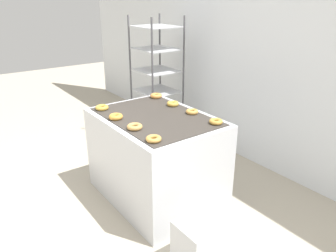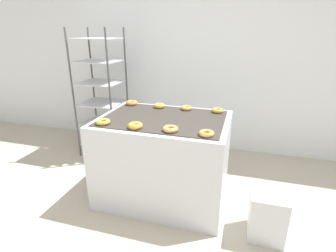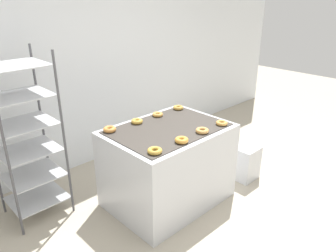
{
  "view_description": "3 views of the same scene",
  "coord_description": "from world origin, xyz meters",
  "px_view_note": "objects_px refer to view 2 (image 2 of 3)",
  "views": [
    {
      "loc": [
        2.42,
        -0.92,
        1.94
      ],
      "look_at": [
        0.0,
        0.86,
        0.74
      ],
      "focal_mm": 35.0,
      "sensor_mm": 36.0,
      "label": 1
    },
    {
      "loc": [
        0.72,
        -1.58,
        1.68
      ],
      "look_at": [
        0.0,
        0.86,
        0.74
      ],
      "focal_mm": 28.0,
      "sensor_mm": 36.0,
      "label": 2
    },
    {
      "loc": [
        -2.15,
        -1.52,
        2.19
      ],
      "look_at": [
        0.0,
        0.71,
        0.9
      ],
      "focal_mm": 35.0,
      "sensor_mm": 36.0,
      "label": 3
    }
  ],
  "objects_px": {
    "fryer_machine": "(164,158)",
    "glaze_bin": "(267,215)",
    "donut_near_right": "(207,133)",
    "donut_near_midleft": "(135,126)",
    "baking_rack_cart": "(101,93)",
    "donut_far_midright": "(187,108)",
    "donut_far_left": "(132,103)",
    "donut_near_midright": "(171,129)",
    "donut_near_left": "(103,122)",
    "donut_far_right": "(218,111)",
    "donut_far_midleft": "(159,106)"
  },
  "relations": [
    {
      "from": "donut_far_right",
      "to": "fryer_machine",
      "type": "bearing_deg",
      "value": -145.98
    },
    {
      "from": "donut_far_midleft",
      "to": "donut_near_right",
      "type": "bearing_deg",
      "value": -46.76
    },
    {
      "from": "donut_far_midright",
      "to": "donut_far_right",
      "type": "height_order",
      "value": "donut_far_right"
    },
    {
      "from": "donut_near_midright",
      "to": "donut_near_right",
      "type": "distance_m",
      "value": 0.3
    },
    {
      "from": "fryer_machine",
      "to": "donut_near_right",
      "type": "bearing_deg",
      "value": -35.49
    },
    {
      "from": "donut_near_midleft",
      "to": "donut_far_right",
      "type": "distance_m",
      "value": 0.92
    },
    {
      "from": "donut_far_left",
      "to": "glaze_bin",
      "type": "bearing_deg",
      "value": -23.71
    },
    {
      "from": "donut_near_left",
      "to": "donut_near_midleft",
      "type": "bearing_deg",
      "value": -2.56
    },
    {
      "from": "donut_near_midleft",
      "to": "donut_near_left",
      "type": "bearing_deg",
      "value": 177.44
    },
    {
      "from": "donut_near_midleft",
      "to": "donut_far_midleft",
      "type": "bearing_deg",
      "value": 89.92
    },
    {
      "from": "fryer_machine",
      "to": "donut_near_midright",
      "type": "height_order",
      "value": "donut_near_midright"
    },
    {
      "from": "baking_rack_cart",
      "to": "donut_near_right",
      "type": "distance_m",
      "value": 1.97
    },
    {
      "from": "donut_near_midleft",
      "to": "donut_far_midright",
      "type": "bearing_deg",
      "value": 65.49
    },
    {
      "from": "glaze_bin",
      "to": "donut_near_right",
      "type": "distance_m",
      "value": 0.88
    },
    {
      "from": "donut_near_right",
      "to": "donut_far_left",
      "type": "relative_size",
      "value": 0.95
    },
    {
      "from": "donut_near_right",
      "to": "donut_far_left",
      "type": "height_order",
      "value": "donut_far_left"
    },
    {
      "from": "donut_far_midleft",
      "to": "donut_far_right",
      "type": "height_order",
      "value": "donut_far_midleft"
    },
    {
      "from": "baking_rack_cart",
      "to": "donut_far_midright",
      "type": "height_order",
      "value": "baking_rack_cart"
    },
    {
      "from": "donut_far_midright",
      "to": "baking_rack_cart",
      "type": "bearing_deg",
      "value": 159.94
    },
    {
      "from": "donut_far_midright",
      "to": "donut_near_midleft",
      "type": "bearing_deg",
      "value": -114.51
    },
    {
      "from": "glaze_bin",
      "to": "donut_far_left",
      "type": "bearing_deg",
      "value": 156.29
    },
    {
      "from": "donut_near_right",
      "to": "donut_far_left",
      "type": "bearing_deg",
      "value": 144.68
    },
    {
      "from": "fryer_machine",
      "to": "donut_near_left",
      "type": "relative_size",
      "value": 9.54
    },
    {
      "from": "baking_rack_cart",
      "to": "donut_far_midright",
      "type": "bearing_deg",
      "value": -20.06
    },
    {
      "from": "baking_rack_cart",
      "to": "donut_near_right",
      "type": "relative_size",
      "value": 13.77
    },
    {
      "from": "baking_rack_cart",
      "to": "donut_far_midleft",
      "type": "distance_m",
      "value": 1.1
    },
    {
      "from": "donut_near_left",
      "to": "donut_far_right",
      "type": "bearing_deg",
      "value": 34.19
    },
    {
      "from": "donut_near_midright",
      "to": "donut_near_right",
      "type": "height_order",
      "value": "donut_near_midright"
    },
    {
      "from": "fryer_machine",
      "to": "donut_near_left",
      "type": "distance_m",
      "value": 0.73
    },
    {
      "from": "donut_far_midleft",
      "to": "donut_near_left",
      "type": "bearing_deg",
      "value": -116.58
    },
    {
      "from": "glaze_bin",
      "to": "donut_near_midright",
      "type": "distance_m",
      "value": 1.09
    },
    {
      "from": "donut_near_midright",
      "to": "donut_far_midleft",
      "type": "height_order",
      "value": "donut_far_midleft"
    },
    {
      "from": "glaze_bin",
      "to": "donut_far_right",
      "type": "distance_m",
      "value": 1.08
    },
    {
      "from": "fryer_machine",
      "to": "donut_near_midleft",
      "type": "relative_size",
      "value": 9.7
    },
    {
      "from": "fryer_machine",
      "to": "glaze_bin",
      "type": "xyz_separation_m",
      "value": [
        1.01,
        -0.32,
        -0.23
      ]
    },
    {
      "from": "fryer_machine",
      "to": "donut_near_right",
      "type": "distance_m",
      "value": 0.73
    },
    {
      "from": "donut_near_midleft",
      "to": "donut_far_left",
      "type": "height_order",
      "value": "same"
    },
    {
      "from": "donut_near_right",
      "to": "donut_far_midleft",
      "type": "relative_size",
      "value": 1.0
    },
    {
      "from": "donut_near_midright",
      "to": "donut_far_midleft",
      "type": "xyz_separation_m",
      "value": [
        -0.31,
        0.64,
        0.0
      ]
    },
    {
      "from": "baking_rack_cart",
      "to": "fryer_machine",
      "type": "bearing_deg",
      "value": -35.01
    },
    {
      "from": "donut_far_midright",
      "to": "donut_far_midleft",
      "type": "bearing_deg",
      "value": -179.05
    },
    {
      "from": "fryer_machine",
      "to": "donut_far_midright",
      "type": "height_order",
      "value": "donut_far_midright"
    },
    {
      "from": "baking_rack_cart",
      "to": "donut_near_left",
      "type": "distance_m",
      "value": 1.31
    },
    {
      "from": "donut_far_midright",
      "to": "donut_far_right",
      "type": "relative_size",
      "value": 0.99
    },
    {
      "from": "baking_rack_cart",
      "to": "donut_far_midleft",
      "type": "xyz_separation_m",
      "value": [
        0.99,
        -0.48,
        0.03
      ]
    },
    {
      "from": "donut_near_midright",
      "to": "donut_far_midleft",
      "type": "distance_m",
      "value": 0.72
    },
    {
      "from": "donut_near_right",
      "to": "donut_far_midright",
      "type": "distance_m",
      "value": 0.73
    },
    {
      "from": "fryer_machine",
      "to": "donut_near_midleft",
      "type": "bearing_deg",
      "value": -114.02
    },
    {
      "from": "donut_far_right",
      "to": "donut_far_left",
      "type": "bearing_deg",
      "value": 179.07
    },
    {
      "from": "donut_near_right",
      "to": "donut_far_right",
      "type": "relative_size",
      "value": 1.02
    }
  ]
}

